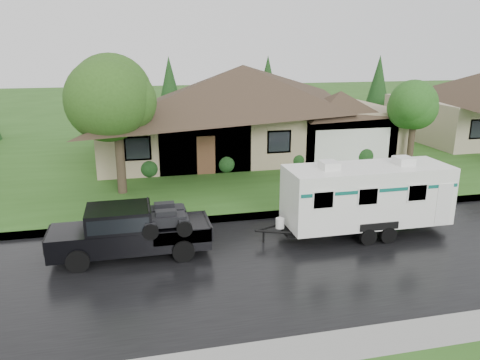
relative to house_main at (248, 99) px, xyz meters
name	(u,v)px	position (x,y,z in m)	size (l,w,h in m)	color
ground	(277,238)	(-2.29, -13.84, -3.59)	(140.00, 140.00, 0.00)	#2C551A
road	(295,261)	(-2.29, -15.84, -3.59)	(140.00, 8.00, 0.01)	black
curb	(261,215)	(-2.29, -11.59, -3.52)	(140.00, 0.50, 0.15)	gray
lawn	(211,151)	(-2.29, 1.16, -3.52)	(140.00, 26.00, 0.15)	#2C551A
house_main	(248,99)	(0.00, 0.00, 0.00)	(19.44, 10.80, 6.90)	tan
tree_left_green	(116,99)	(-7.98, -7.26, 1.00)	(3.87, 3.87, 6.40)	#382B1E
tree_right_green	(415,106)	(8.47, -5.49, 0.00)	(3.00, 3.00, 4.97)	#382B1E
shrub_row	(262,161)	(-0.29, -4.54, -2.94)	(13.60, 1.00, 1.00)	#143814
pickup_truck	(128,230)	(-7.70, -14.14, -2.65)	(5.29, 2.01, 1.76)	black
travel_trailer	(367,195)	(1.10, -14.14, -2.04)	(6.52, 2.29, 2.92)	white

